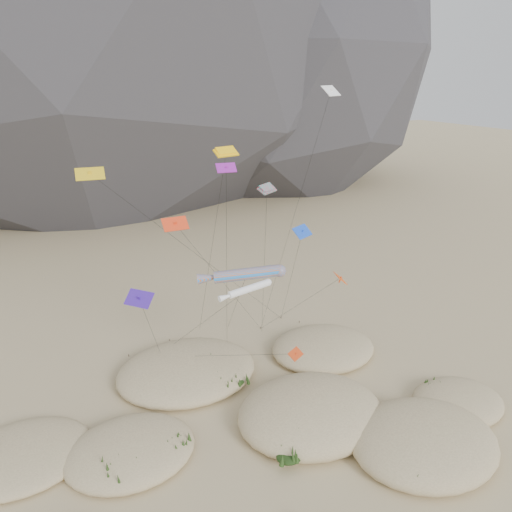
% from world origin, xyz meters
% --- Properties ---
extents(ground, '(500.00, 500.00, 0.00)m').
position_xyz_m(ground, '(0.00, 0.00, 0.00)').
color(ground, '#CCB789').
rests_on(ground, ground).
extents(dunes, '(50.43, 38.24, 3.95)m').
position_xyz_m(dunes, '(-1.06, 4.71, 0.69)').
color(dunes, '#CCB789').
rests_on(dunes, ground).
extents(dune_grass, '(42.84, 30.38, 1.53)m').
position_xyz_m(dune_grass, '(-1.12, 3.98, 0.87)').
color(dune_grass, black).
rests_on(dune_grass, ground).
extents(kite_stakes, '(22.40, 4.90, 0.30)m').
position_xyz_m(kite_stakes, '(2.14, 22.84, 0.15)').
color(kite_stakes, '#3F2D1E').
rests_on(kite_stakes, ground).
extents(rainbow_tube_kite, '(8.46, 14.10, 13.37)m').
position_xyz_m(rainbow_tube_kite, '(2.00, 13.53, 12.38)').
color(rainbow_tube_kite, orange).
rests_on(rainbow_tube_kite, ground).
extents(white_tube_kite, '(8.92, 11.78, 12.05)m').
position_xyz_m(white_tube_kite, '(1.54, 11.89, 11.45)').
color(white_tube_kite, white).
rests_on(white_tube_kite, ground).
extents(orange_parafoil, '(2.49, 13.84, 25.07)m').
position_xyz_m(orange_parafoil, '(0.38, 13.77, 24.26)').
color(orange_parafoil, yellow).
rests_on(orange_parafoil, ground).
extents(multi_parafoil, '(4.48, 8.43, 20.94)m').
position_xyz_m(multi_parafoil, '(5.32, 15.05, 20.26)').
color(multi_parafoil, red).
rests_on(multi_parafoil, ground).
extents(delta_kites, '(25.30, 19.61, 30.14)m').
position_xyz_m(delta_kites, '(-0.06, 11.47, 17.94)').
color(delta_kites, red).
rests_on(delta_kites, ground).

